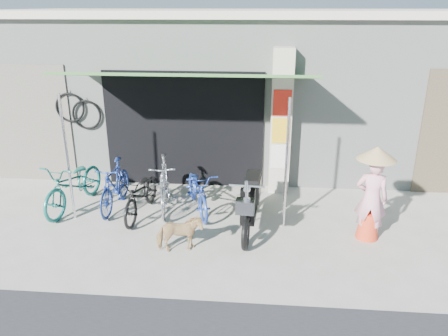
# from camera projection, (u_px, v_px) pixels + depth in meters

# --- Properties ---
(ground) EXTENTS (80.00, 80.00, 0.00)m
(ground) POSITION_uv_depth(u_px,v_px,m) (231.00, 245.00, 7.28)
(ground) COLOR #B0AC9F
(ground) RESTS_ON ground
(bicycle_shop) EXTENTS (12.30, 5.30, 3.66)m
(bicycle_shop) POSITION_uv_depth(u_px,v_px,m) (245.00, 84.00, 11.39)
(bicycle_shop) COLOR #A4A9A1
(bicycle_shop) RESTS_ON ground
(shop_pillar) EXTENTS (0.42, 0.44, 3.00)m
(shop_pillar) POSITION_uv_depth(u_px,v_px,m) (281.00, 122.00, 8.97)
(shop_pillar) COLOR beige
(shop_pillar) RESTS_ON ground
(awning) EXTENTS (4.60, 1.88, 2.72)m
(awning) POSITION_uv_depth(u_px,v_px,m) (189.00, 78.00, 7.99)
(awning) COLOR #32622C
(awning) RESTS_ON ground
(neighbour_left) EXTENTS (2.60, 0.06, 2.60)m
(neighbour_left) POSITION_uv_depth(u_px,v_px,m) (14.00, 124.00, 9.65)
(neighbour_left) COLOR #6B665B
(neighbour_left) RESTS_ON ground
(bike_teal) EXTENTS (0.98, 1.97, 0.99)m
(bike_teal) POSITION_uv_depth(u_px,v_px,m) (74.00, 184.00, 8.49)
(bike_teal) COLOR #17685F
(bike_teal) RESTS_ON ground
(bike_blue) EXTENTS (0.49, 1.60, 0.95)m
(bike_blue) POSITION_uv_depth(u_px,v_px,m) (115.00, 185.00, 8.47)
(bike_blue) COLOR navy
(bike_blue) RESTS_ON ground
(bike_black) EXTENTS (0.71, 1.68, 0.86)m
(bike_black) POSITION_uv_depth(u_px,v_px,m) (142.00, 194.00, 8.20)
(bike_black) COLOR black
(bike_black) RESTS_ON ground
(bike_silver) EXTENTS (0.76, 1.77, 1.03)m
(bike_silver) POSITION_uv_depth(u_px,v_px,m) (164.00, 184.00, 8.43)
(bike_silver) COLOR #BCBCC1
(bike_silver) RESTS_ON ground
(bike_navy) EXTENTS (1.10, 1.75, 0.87)m
(bike_navy) POSITION_uv_depth(u_px,v_px,m) (198.00, 190.00, 8.37)
(bike_navy) COLOR #2240A0
(bike_navy) RESTS_ON ground
(street_dog) EXTENTS (0.81, 0.52, 0.63)m
(street_dog) POSITION_uv_depth(u_px,v_px,m) (179.00, 234.00, 7.00)
(street_dog) COLOR #A18855
(street_dog) RESTS_ON ground
(moped) EXTENTS (0.57, 1.99, 1.12)m
(moped) POSITION_uv_depth(u_px,v_px,m) (251.00, 201.00, 7.70)
(moped) COLOR black
(moped) RESTS_ON ground
(nun) EXTENTS (0.64, 0.64, 1.64)m
(nun) POSITION_uv_depth(u_px,v_px,m) (372.00, 194.00, 7.24)
(nun) COLOR pink
(nun) RESTS_ON ground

